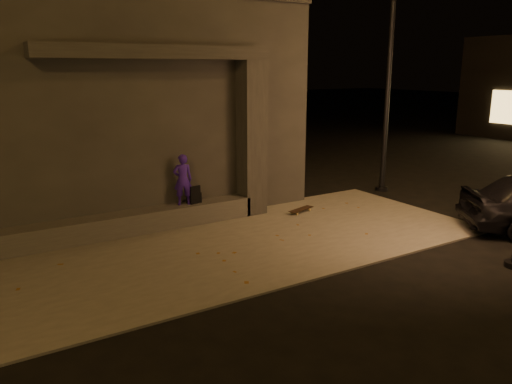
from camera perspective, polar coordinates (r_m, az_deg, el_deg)
ground at (r=8.39m, az=2.88°, el=-10.43°), size 120.00×120.00×0.00m
sidewalk at (r=9.96m, az=-3.68°, el=-6.26°), size 11.00×4.40×0.04m
building at (r=13.22m, az=-17.17°, el=9.67°), size 9.00×5.10×5.22m
ledge at (r=10.90m, az=-15.09°, el=-3.57°), size 6.00×0.55×0.45m
column at (r=11.82m, az=-0.53°, el=6.10°), size 0.55×0.55×3.60m
canopy at (r=10.79m, az=-11.13°, el=15.42°), size 5.00×0.70×0.28m
skateboarder at (r=11.16m, az=-8.37°, el=1.41°), size 0.48×0.38×1.14m
backpack at (r=11.36m, az=-7.10°, el=-0.55°), size 0.32×0.24×0.41m
skateboard at (r=12.21m, az=5.18°, el=-2.00°), size 0.79×0.41×0.08m
street_lamp_2 at (r=14.59m, az=15.24°, el=17.62°), size 0.36×0.36×8.00m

